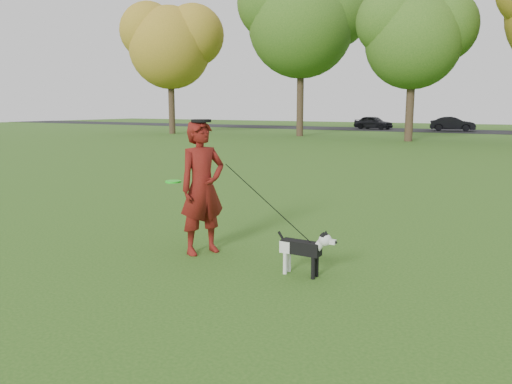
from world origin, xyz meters
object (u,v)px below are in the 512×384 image
Objects in this scene: car_mid at (453,124)px; man at (202,188)px; dog at (305,247)px; car_left at (373,122)px.

man is at bearing 174.24° from car_mid.
car_left is (-11.55, 39.97, 0.25)m from dog.
car_mid is (6.90, 0.00, -0.01)m from car_left.
car_mid is at bearing 28.90° from man.
man is 2.37× the size of dog.
dog is 0.23× the size of car_left.
car_mid is at bearing -75.69° from car_left.
dog is at bearing -149.58° from car_left.
man reaches higher than car_mid.
man reaches higher than car_left.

